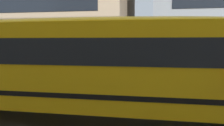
{
  "coord_description": "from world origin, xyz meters",
  "views": [
    {
      "loc": [
        3.37,
        -8.7,
        2.28
      ],
      "look_at": [
        1.95,
        -0.94,
        1.59
      ],
      "focal_mm": 39.3,
      "sensor_mm": 36.0,
      "label": 1
    }
  ],
  "objects": [
    {
      "name": "ground_plane",
      "position": [
        0.0,
        0.0,
        0.0
      ],
      "size": [
        400.0,
        400.0,
        0.0
      ],
      "primitive_type": "plane",
      "color": "#4C4C4F"
    },
    {
      "name": "sidewalk_far",
      "position": [
        0.0,
        7.7,
        0.01
      ],
      "size": [
        120.0,
        3.0,
        0.01
      ],
      "primitive_type": "cube",
      "color": "gray",
      "rests_on": "ground_plane"
    },
    {
      "name": "lane_centreline",
      "position": [
        0.0,
        0.0,
        0.0
      ],
      "size": [
        110.0,
        0.16,
        0.01
      ],
      "primitive_type": "cube",
      "color": "silver",
      "rests_on": "ground_plane"
    },
    {
      "name": "school_bus",
      "position": [
        1.68,
        -1.88,
        1.75
      ],
      "size": [
        13.2,
        3.21,
        2.94
      ],
      "rotation": [
        0.0,
        0.0,
        -0.01
      ],
      "color": "yellow",
      "rests_on": "ground_plane"
    }
  ]
}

